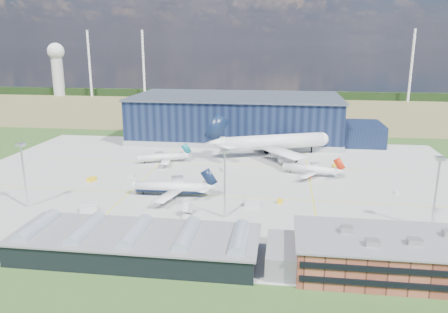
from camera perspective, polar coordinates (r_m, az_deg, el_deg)
ground at (r=174.95m, az=-1.84°, el=-4.05°), size 600.00×600.00×0.00m
apron at (r=184.32m, az=-1.32°, el=-3.07°), size 220.00×160.00×0.08m
farmland at (r=388.51m, az=3.62°, el=6.22°), size 600.00×220.00×0.01m
treeline at (r=467.19m, az=4.38°, el=8.09°), size 600.00×8.00×8.00m
horizon_dressing at (r=508.20m, az=-18.12°, el=11.36°), size 440.20×18.00×70.00m
hangar at (r=263.22m, az=2.21°, el=4.85°), size 145.00×62.00×26.10m
ops_building at (r=118.34m, az=20.58°, el=-11.93°), size 46.00×23.00×10.90m
glass_concourse at (r=120.82m, az=-9.80°, el=-11.18°), size 78.00×23.00×8.60m
light_mast_west at (r=164.93m, az=-24.79°, el=-0.97°), size 2.60×2.60×23.00m
light_mast_center at (r=140.56m, az=0.08°, el=-2.12°), size 2.60×2.60×23.00m
light_mast_east at (r=147.04m, az=26.10°, el=-2.89°), size 2.60×2.60×23.00m
airliner_navy at (r=164.80m, az=-7.08°, el=-3.32°), size 34.53×33.81×11.04m
airliner_red at (r=192.75m, az=11.19°, el=-1.16°), size 34.15×33.72×9.11m
airliner_widebody at (r=223.00m, az=6.53°, el=2.88°), size 88.46×87.65×22.24m
airliner_regional at (r=211.63m, az=-8.11°, el=0.34°), size 35.18×34.86×8.85m
gse_tug_a at (r=190.48m, az=-16.91°, el=-2.87°), size 3.30×4.45×1.66m
gse_tug_b at (r=159.19m, az=7.32°, el=-5.84°), size 2.03×2.95×1.24m
gse_van_a at (r=156.16m, az=-17.20°, el=-6.55°), size 6.28×3.95×2.54m
gse_cart_a at (r=179.94m, az=21.62°, el=-4.38°), size 1.91×2.72×1.13m
gse_van_b at (r=196.28m, az=-0.09°, el=-1.67°), size 3.65×4.71×1.96m
gse_tug_c at (r=209.19m, az=14.30°, el=-1.18°), size 2.76×3.82×1.53m
gse_cart_b at (r=192.28m, az=-12.02°, el=-2.46°), size 3.16×2.35×1.26m
gse_van_c at (r=154.22m, az=3.83°, el=-6.15°), size 5.92×3.62×2.65m
airstair at (r=147.32m, az=-4.76°, el=-7.06°), size 2.58×5.26×3.24m
car_a at (r=138.96m, az=25.33°, el=-10.30°), size 3.89×2.56×1.23m
car_b at (r=138.25m, az=24.45°, el=-10.35°), size 3.63×2.46×1.13m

